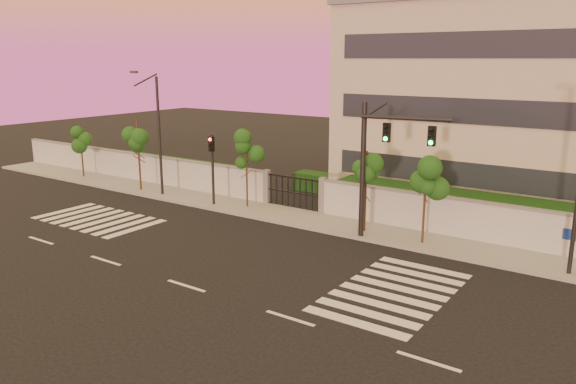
% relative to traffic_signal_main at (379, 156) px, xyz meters
% --- Properties ---
extents(ground, '(120.00, 120.00, 0.00)m').
position_rel_traffic_signal_main_xyz_m(ground, '(-3.71, -9.34, -4.29)').
color(ground, black).
rests_on(ground, ground).
extents(sidewalk, '(60.00, 3.00, 0.15)m').
position_rel_traffic_signal_main_xyz_m(sidewalk, '(-3.71, 1.16, -4.22)').
color(sidewalk, gray).
rests_on(sidewalk, ground).
extents(perimeter_wall, '(60.00, 0.36, 2.20)m').
position_rel_traffic_signal_main_xyz_m(perimeter_wall, '(-3.61, 2.66, -3.22)').
color(perimeter_wall, '#ABADB2').
rests_on(perimeter_wall, ground).
extents(hedge_row, '(41.00, 4.25, 1.80)m').
position_rel_traffic_signal_main_xyz_m(hedge_row, '(-2.55, 5.40, -3.48)').
color(hedge_row, black).
rests_on(hedge_row, ground).
extents(institutional_building, '(24.40, 12.40, 12.25)m').
position_rel_traffic_signal_main_xyz_m(institutional_building, '(5.29, 12.65, 1.86)').
color(institutional_building, beige).
rests_on(institutional_building, ground).
extents(road_markings, '(57.00, 7.62, 0.02)m').
position_rel_traffic_signal_main_xyz_m(road_markings, '(-5.29, -5.58, -4.28)').
color(road_markings, silver).
rests_on(road_markings, ground).
extents(street_tree_a, '(1.51, 1.20, 4.07)m').
position_rel_traffic_signal_main_xyz_m(street_tree_a, '(-24.81, 1.14, -1.30)').
color(street_tree_a, '#382314').
rests_on(street_tree_a, ground).
extents(street_tree_b, '(1.62, 1.29, 4.96)m').
position_rel_traffic_signal_main_xyz_m(street_tree_b, '(-17.83, 0.64, -0.64)').
color(street_tree_b, '#382314').
rests_on(street_tree_b, ground).
extents(street_tree_c, '(1.39, 1.11, 4.85)m').
position_rel_traffic_signal_main_xyz_m(street_tree_c, '(-9.11, 1.26, -0.73)').
color(street_tree_c, '#382314').
rests_on(street_tree_c, ground).
extents(street_tree_d, '(1.37, 1.09, 4.30)m').
position_rel_traffic_signal_main_xyz_m(street_tree_d, '(-1.08, 0.89, -1.13)').
color(street_tree_d, '#382314').
rests_on(street_tree_d, ground).
extents(street_tree_e, '(1.43, 1.14, 4.35)m').
position_rel_traffic_signal_main_xyz_m(street_tree_e, '(2.10, 0.77, -1.09)').
color(street_tree_e, '#382314').
rests_on(street_tree_e, ground).
extents(traffic_signal_main, '(4.28, 0.90, 6.79)m').
position_rel_traffic_signal_main_xyz_m(traffic_signal_main, '(0.00, 0.00, 0.00)').
color(traffic_signal_main, black).
rests_on(traffic_signal_main, ground).
extents(traffic_signal_secondary, '(0.35, 0.34, 4.44)m').
position_rel_traffic_signal_main_xyz_m(traffic_signal_secondary, '(-11.15, 0.48, -1.47)').
color(traffic_signal_secondary, black).
rests_on(traffic_signal_secondary, ground).
extents(streetlight_west, '(0.48, 1.94, 8.08)m').
position_rel_traffic_signal_main_xyz_m(streetlight_west, '(-15.69, 0.38, 0.07)').
color(streetlight_west, black).
rests_on(streetlight_west, ground).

